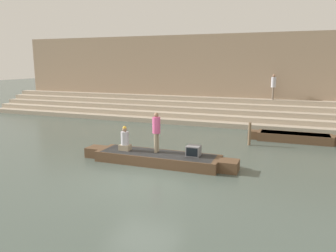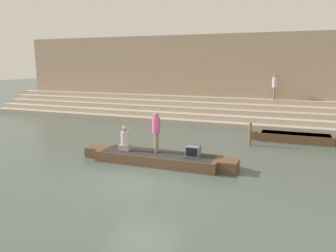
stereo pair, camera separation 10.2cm
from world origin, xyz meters
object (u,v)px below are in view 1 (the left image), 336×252
(rowboat_main, at_px, (158,158))
(tv_set, at_px, (193,151))
(moored_boat_shore, at_px, (294,137))
(person_on_steps, at_px, (273,85))
(person_standing, at_px, (156,129))
(person_rowing, at_px, (125,140))
(mooring_post, at_px, (250,134))

(rowboat_main, relative_size, tv_set, 12.26)
(moored_boat_shore, relative_size, person_on_steps, 2.72)
(person_standing, relative_size, tv_set, 3.08)
(person_standing, xyz_separation_m, person_rowing, (-1.34, -0.19, -0.53))
(person_rowing, height_order, moored_boat_shore, person_rowing)
(person_standing, distance_m, mooring_post, 5.34)
(person_rowing, xyz_separation_m, tv_set, (2.91, 0.17, -0.21))
(rowboat_main, xyz_separation_m, person_standing, (-0.11, 0.16, 1.13))
(person_rowing, distance_m, tv_set, 2.92)
(mooring_post, bearing_deg, tv_set, -111.36)
(person_rowing, bearing_deg, rowboat_main, -10.65)
(moored_boat_shore, distance_m, mooring_post, 2.63)
(rowboat_main, xyz_separation_m, person_on_steps, (3.74, 11.63, 2.31))
(moored_boat_shore, bearing_deg, rowboat_main, -132.63)
(person_standing, xyz_separation_m, mooring_post, (3.22, 4.19, -0.79))
(rowboat_main, distance_m, tv_set, 1.52)
(person_standing, distance_m, tv_set, 1.73)
(person_rowing, distance_m, mooring_post, 6.33)
(rowboat_main, height_order, moored_boat_shore, moored_boat_shore)
(person_standing, relative_size, person_rowing, 1.59)
(rowboat_main, bearing_deg, tv_set, 3.85)
(rowboat_main, bearing_deg, moored_boat_shore, 46.86)
(rowboat_main, height_order, person_standing, person_standing)
(moored_boat_shore, xyz_separation_m, person_on_steps, (-1.45, 5.71, 2.30))
(rowboat_main, height_order, tv_set, tv_set)
(person_standing, bearing_deg, moored_boat_shore, 49.44)
(mooring_post, bearing_deg, rowboat_main, -125.48)
(person_rowing, bearing_deg, person_on_steps, 54.42)
(tv_set, bearing_deg, person_standing, -174.03)
(person_on_steps, bearing_deg, tv_set, -48.48)
(rowboat_main, relative_size, person_on_steps, 3.79)
(person_rowing, distance_m, moored_boat_shore, 8.94)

